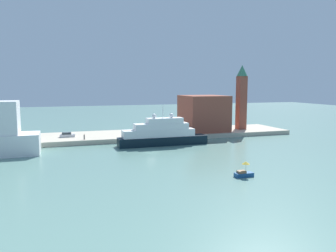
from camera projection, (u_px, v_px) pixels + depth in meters
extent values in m
plane|color=slate|center=(152.00, 152.00, 87.56)|extent=(400.00, 400.00, 0.00)
cube|color=#B7AD99|center=(131.00, 135.00, 111.98)|extent=(110.00, 19.93, 1.41)
cube|color=black|center=(163.00, 141.00, 98.23)|extent=(26.27, 4.75, 2.51)
cube|color=white|center=(159.00, 133.00, 97.54)|extent=(21.02, 4.37, 2.16)
cube|color=white|center=(161.00, 126.00, 97.55)|extent=(15.76, 3.99, 1.73)
cube|color=white|center=(165.00, 121.00, 97.67)|extent=(10.51, 3.61, 1.54)
cylinder|color=silver|center=(163.00, 112.00, 97.18)|extent=(0.16, 0.16, 3.73)
sphere|color=white|center=(171.00, 115.00, 98.14)|extent=(1.29, 1.29, 1.29)
sphere|color=white|center=(154.00, 116.00, 96.53)|extent=(1.29, 1.29, 1.29)
cube|color=navy|center=(244.00, 175.00, 64.51)|extent=(3.62, 1.46, 0.79)
cube|color=#8C6647|center=(241.00, 172.00, 64.26)|extent=(1.59, 1.17, 0.44)
cylinder|color=#B2B2B2|center=(246.00, 168.00, 64.47)|extent=(0.06, 0.06, 1.65)
cone|color=gold|center=(246.00, 163.00, 64.33)|extent=(1.51, 1.51, 0.53)
cube|color=brown|center=(204.00, 113.00, 117.82)|extent=(14.30, 15.01, 12.33)
cube|color=brown|center=(241.00, 103.00, 121.56)|extent=(3.00, 3.00, 19.10)
cone|color=#387A5B|center=(242.00, 71.00, 120.15)|extent=(3.90, 3.90, 3.91)
cube|color=silver|center=(67.00, 136.00, 104.14)|extent=(4.54, 1.76, 0.85)
cube|color=#262D33|center=(67.00, 133.00, 103.99)|extent=(2.72, 1.58, 0.58)
cylinder|color=#4C4C4C|center=(84.00, 137.00, 99.24)|extent=(0.36, 0.36, 1.41)
sphere|color=tan|center=(84.00, 134.00, 99.14)|extent=(0.24, 0.24, 0.24)
cylinder|color=black|center=(138.00, 136.00, 103.65)|extent=(0.40, 0.40, 0.84)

